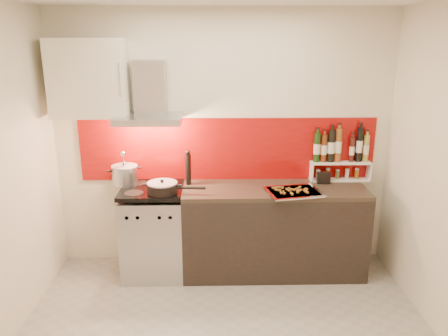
{
  "coord_description": "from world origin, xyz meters",
  "views": [
    {
      "loc": [
        -0.09,
        -2.93,
        2.3
      ],
      "look_at": [
        0.0,
        0.95,
        1.15
      ],
      "focal_mm": 35.0,
      "sensor_mm": 36.0,
      "label": 1
    }
  ],
  "objects_px": {
    "saute_pan": "(163,187)",
    "baking_tray": "(293,192)",
    "stock_pot": "(125,175)",
    "pepper_mill": "(188,168)",
    "counter": "(273,230)",
    "range_stove": "(154,232)"
  },
  "relations": [
    {
      "from": "stock_pot",
      "to": "pepper_mill",
      "type": "relative_size",
      "value": 0.73
    },
    {
      "from": "saute_pan",
      "to": "baking_tray",
      "type": "height_order",
      "value": "saute_pan"
    },
    {
      "from": "stock_pot",
      "to": "baking_tray",
      "type": "bearing_deg",
      "value": -10.09
    },
    {
      "from": "pepper_mill",
      "to": "range_stove",
      "type": "bearing_deg",
      "value": -159.6
    },
    {
      "from": "pepper_mill",
      "to": "saute_pan",
      "type": "bearing_deg",
      "value": -129.93
    },
    {
      "from": "saute_pan",
      "to": "baking_tray",
      "type": "relative_size",
      "value": 0.98
    },
    {
      "from": "counter",
      "to": "stock_pot",
      "type": "xyz_separation_m",
      "value": [
        -1.48,
        0.13,
        0.55
      ]
    },
    {
      "from": "saute_pan",
      "to": "baking_tray",
      "type": "bearing_deg",
      "value": -0.98
    },
    {
      "from": "counter",
      "to": "stock_pot",
      "type": "distance_m",
      "value": 1.59
    },
    {
      "from": "counter",
      "to": "saute_pan",
      "type": "xyz_separation_m",
      "value": [
        -1.07,
        -0.14,
        0.51
      ]
    },
    {
      "from": "pepper_mill",
      "to": "baking_tray",
      "type": "distance_m",
      "value": 1.06
    },
    {
      "from": "saute_pan",
      "to": "pepper_mill",
      "type": "bearing_deg",
      "value": 50.07
    },
    {
      "from": "counter",
      "to": "pepper_mill",
      "type": "bearing_deg",
      "value": 171.61
    },
    {
      "from": "baking_tray",
      "to": "pepper_mill",
      "type": "bearing_deg",
      "value": 164.01
    },
    {
      "from": "counter",
      "to": "pepper_mill",
      "type": "xyz_separation_m",
      "value": [
        -0.85,
        0.13,
        0.62
      ]
    },
    {
      "from": "baking_tray",
      "to": "stock_pot",
      "type": "bearing_deg",
      "value": 169.91
    },
    {
      "from": "range_stove",
      "to": "pepper_mill",
      "type": "height_order",
      "value": "pepper_mill"
    },
    {
      "from": "pepper_mill",
      "to": "counter",
      "type": "bearing_deg",
      "value": -8.39
    },
    {
      "from": "pepper_mill",
      "to": "stock_pot",
      "type": "bearing_deg",
      "value": 179.75
    },
    {
      "from": "pepper_mill",
      "to": "baking_tray",
      "type": "bearing_deg",
      "value": -15.99
    },
    {
      "from": "range_stove",
      "to": "saute_pan",
      "type": "relative_size",
      "value": 1.65
    },
    {
      "from": "range_stove",
      "to": "baking_tray",
      "type": "relative_size",
      "value": 1.61
    }
  ]
}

